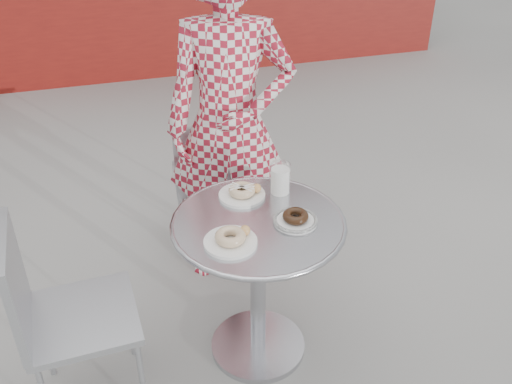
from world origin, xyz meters
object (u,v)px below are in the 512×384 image
object	(u,v)px
bistro_table	(258,256)
plate_far	(243,192)
milk_cup	(280,179)
seated_person	(230,126)
chair_left	(86,350)
plate_near	(231,239)
chair_far	(210,201)
plate_checker	(295,219)

from	to	relation	value
bistro_table	plate_far	xyz separation A→B (m)	(-0.01, 0.19, 0.19)
milk_cup	seated_person	bearing A→B (deg)	103.53
chair_left	plate_far	bearing A→B (deg)	-73.74
plate_far	milk_cup	world-z (taller)	milk_cup
plate_far	plate_near	distance (m)	0.33
seated_person	chair_far	bearing A→B (deg)	117.25
seated_person	plate_far	bearing A→B (deg)	-82.08
milk_cup	plate_far	bearing A→B (deg)	175.50
chair_left	plate_checker	distance (m)	0.99
bistro_table	milk_cup	size ratio (longest dim) A/B	5.21
bistro_table	seated_person	size ratio (longest dim) A/B	0.42
chair_far	milk_cup	bearing A→B (deg)	107.81
plate_near	plate_far	bearing A→B (deg)	67.05
seated_person	milk_cup	world-z (taller)	seated_person
chair_left	plate_near	distance (m)	0.76
chair_far	chair_left	size ratio (longest dim) A/B	0.92
chair_far	plate_checker	distance (m)	1.08
bistro_table	plate_checker	xyz separation A→B (m)	(0.14, -0.05, 0.19)
chair_far	plate_checker	xyz separation A→B (m)	(0.15, -0.95, 0.48)
chair_left	chair_far	bearing A→B (deg)	-39.52
seated_person	plate_far	world-z (taller)	seated_person
plate_near	plate_checker	xyz separation A→B (m)	(0.28, 0.06, -0.01)
chair_far	plate_near	distance (m)	1.13
seated_person	chair_left	bearing A→B (deg)	-123.76
plate_far	milk_cup	distance (m)	0.17
bistro_table	plate_near	distance (m)	0.26
bistro_table	seated_person	bearing A→B (deg)	85.71
plate_checker	bistro_table	bearing A→B (deg)	161.06
bistro_table	milk_cup	bearing A→B (deg)	50.20
chair_far	chair_left	bearing A→B (deg)	58.21
plate_near	plate_checker	size ratio (longest dim) A/B	1.14
chair_far	plate_far	xyz separation A→B (m)	(0.00, -0.71, 0.49)
plate_far	plate_checker	bearing A→B (deg)	-58.35
plate_far	plate_checker	world-z (taller)	plate_far
bistro_table	chair_left	size ratio (longest dim) A/B	0.82
bistro_table	chair_far	bearing A→B (deg)	90.90
plate_near	milk_cup	size ratio (longest dim) A/B	1.48
plate_near	milk_cup	distance (m)	0.41
bistro_table	plate_near	world-z (taller)	plate_near
bistro_table	milk_cup	distance (m)	0.33
bistro_table	seated_person	xyz separation A→B (m)	(0.05, 0.62, 0.30)
plate_checker	seated_person	bearing A→B (deg)	97.91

